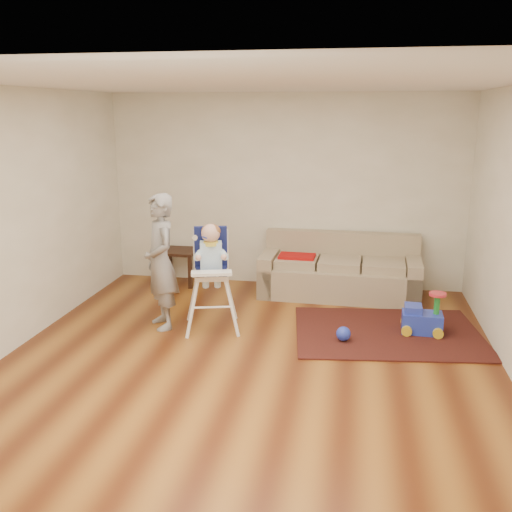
% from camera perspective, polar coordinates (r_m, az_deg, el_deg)
% --- Properties ---
extents(ground, '(5.50, 5.50, 0.00)m').
position_cam_1_polar(ground, '(5.84, -0.70, -10.53)').
color(ground, '#51230D').
rests_on(ground, ground).
extents(room_envelope, '(5.04, 5.52, 2.72)m').
position_cam_1_polar(room_envelope, '(5.84, 0.22, 8.65)').
color(room_envelope, beige).
rests_on(room_envelope, ground).
extents(sofa, '(2.15, 0.93, 0.82)m').
position_cam_1_polar(sofa, '(7.78, 8.36, -1.04)').
color(sofa, tan).
rests_on(sofa, ground).
extents(side_table, '(0.50, 0.50, 0.50)m').
position_cam_1_polar(side_table, '(8.36, -7.63, -1.06)').
color(side_table, black).
rests_on(side_table, ground).
extents(area_rug, '(2.24, 1.79, 0.02)m').
position_cam_1_polar(area_rug, '(6.70, 13.03, -7.45)').
color(area_rug, '#321611').
rests_on(area_rug, ground).
extents(ride_on_toy, '(0.45, 0.33, 0.48)m').
position_cam_1_polar(ride_on_toy, '(6.70, 16.32, -5.39)').
color(ride_on_toy, blue).
rests_on(ride_on_toy, area_rug).
extents(toy_ball, '(0.16, 0.16, 0.16)m').
position_cam_1_polar(toy_ball, '(6.33, 8.74, -7.69)').
color(toy_ball, blue).
rests_on(toy_ball, area_rug).
extents(high_chair, '(0.70, 0.70, 1.24)m').
position_cam_1_polar(high_chair, '(6.51, -4.47, -2.28)').
color(high_chair, white).
rests_on(high_chair, ground).
extents(adult, '(0.64, 0.68, 1.56)m').
position_cam_1_polar(adult, '(6.58, -9.52, -0.59)').
color(adult, gray).
rests_on(adult, ground).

